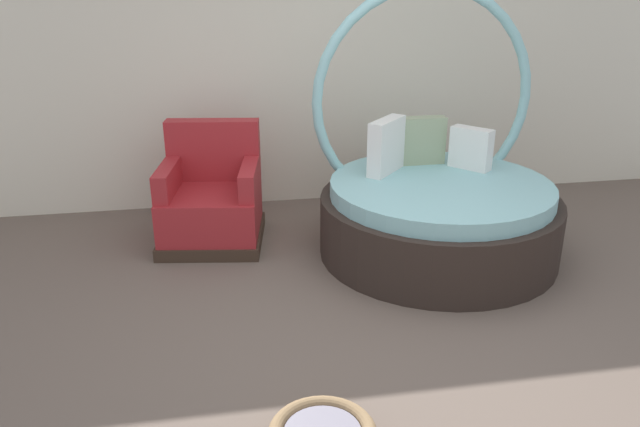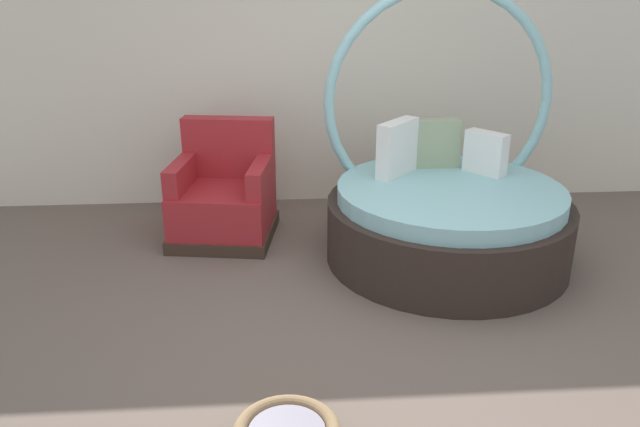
{
  "view_description": "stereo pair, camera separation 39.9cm",
  "coord_description": "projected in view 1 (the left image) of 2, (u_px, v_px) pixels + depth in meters",
  "views": [
    {
      "loc": [
        -0.88,
        -3.11,
        2.09
      ],
      "look_at": [
        -0.22,
        0.7,
        0.55
      ],
      "focal_mm": 34.76,
      "sensor_mm": 36.0,
      "label": 1
    },
    {
      "loc": [
        -0.49,
        -3.16,
        2.09
      ],
      "look_at": [
        -0.22,
        0.7,
        0.55
      ],
      "focal_mm": 34.76,
      "sensor_mm": 36.0,
      "label": 2
    }
  ],
  "objects": [
    {
      "name": "back_wall",
      "position": [
        309.0,
        33.0,
        5.51
      ],
      "size": [
        8.0,
        0.12,
        3.1
      ],
      "primitive_type": "cube",
      "color": "silver",
      "rests_on": "ground_plane"
    },
    {
      "name": "red_armchair",
      "position": [
        212.0,
        201.0,
        5.01
      ],
      "size": [
        0.91,
        0.91,
        0.94
      ],
      "color": "#38281E",
      "rests_on": "ground_plane"
    },
    {
      "name": "round_daybed",
      "position": [
        436.0,
        203.0,
        4.8
      ],
      "size": [
        1.83,
        1.83,
        2.02
      ],
      "color": "#2D231E",
      "rests_on": "ground_plane"
    },
    {
      "name": "ground_plane",
      "position": [
        375.0,
        339.0,
        3.77
      ],
      "size": [
        8.0,
        8.0,
        0.02
      ],
      "primitive_type": "cube",
      "color": "#66564C"
    }
  ]
}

